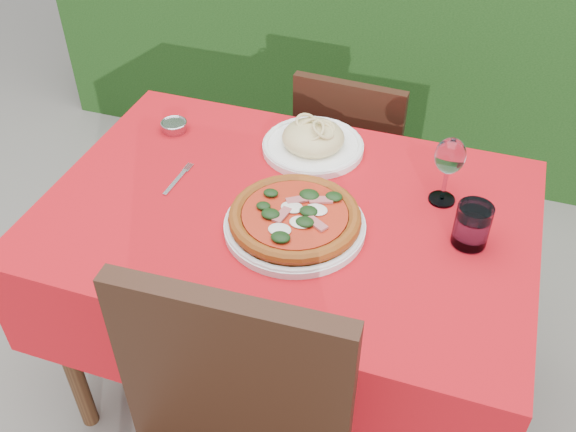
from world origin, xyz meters
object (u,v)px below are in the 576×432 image
(wine_glass, at_px, (450,159))
(pasta_plate, at_px, (313,141))
(pizza_plate, at_px, (295,220))
(fork, at_px, (175,182))
(steel_ramekin, at_px, (174,127))
(chair_far, at_px, (352,159))
(water_glass, at_px, (472,227))

(wine_glass, bearing_deg, pasta_plate, 163.70)
(pizza_plate, relative_size, fork, 2.25)
(wine_glass, relative_size, steel_ramekin, 2.61)
(chair_far, xyz_separation_m, water_glass, (0.43, -0.63, 0.33))
(wine_glass, bearing_deg, steel_ramekin, 174.60)
(chair_far, distance_m, water_glass, 0.83)
(pasta_plate, distance_m, wine_glass, 0.42)
(pizza_plate, relative_size, water_glass, 3.26)
(pasta_plate, xyz_separation_m, steel_ramekin, (-0.43, -0.04, -0.02))
(pizza_plate, height_order, fork, pizza_plate)
(chair_far, bearing_deg, steel_ramekin, 44.41)
(chair_far, bearing_deg, water_glass, 127.35)
(water_glass, height_order, wine_glass, wine_glass)
(pasta_plate, relative_size, steel_ramekin, 4.00)
(fork, bearing_deg, pizza_plate, -9.10)
(chair_far, relative_size, water_glass, 7.33)
(pizza_plate, height_order, steel_ramekin, pizza_plate)
(pizza_plate, bearing_deg, steel_ramekin, 147.55)
(wine_glass, distance_m, fork, 0.72)
(chair_far, bearing_deg, pizza_plate, 94.41)
(pizza_plate, distance_m, steel_ramekin, 0.57)
(water_glass, height_order, steel_ramekin, water_glass)
(pasta_plate, bearing_deg, fork, -138.74)
(chair_far, height_order, pasta_plate, pasta_plate)
(wine_glass, height_order, steel_ramekin, wine_glass)
(chair_far, height_order, pizza_plate, chair_far)
(chair_far, distance_m, pasta_plate, 0.49)
(pizza_plate, bearing_deg, pasta_plate, 99.59)
(pasta_plate, bearing_deg, steel_ramekin, -175.10)
(chair_far, xyz_separation_m, pizza_plate, (0.02, -0.72, 0.31))
(water_glass, distance_m, wine_glass, 0.19)
(pasta_plate, height_order, water_glass, water_glass)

